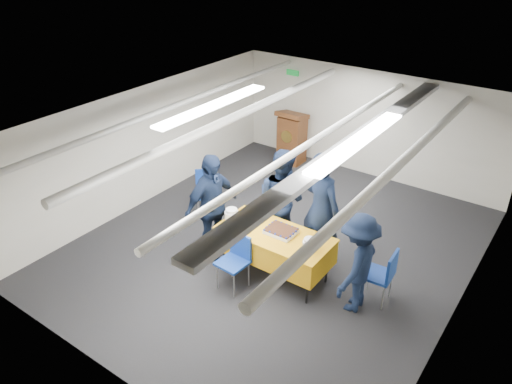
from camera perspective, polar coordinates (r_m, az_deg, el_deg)
ground at (r=8.69m, az=2.35°, el=-6.11°), size 7.00×7.00×0.00m
room_shell at (r=8.08m, az=4.76°, el=5.67°), size 6.00×7.00×2.30m
serving_table at (r=7.72m, az=2.14°, el=-6.04°), size 1.78×0.83×0.77m
sheet_cake at (r=7.60m, az=2.87°, el=-4.45°), size 0.46×0.36×0.08m
plate_stack_left at (r=7.92m, az=-2.80°, el=-2.56°), size 0.22×0.22×0.18m
plate_stack_right at (r=7.26m, az=6.14°, el=-5.95°), size 0.20×0.20×0.17m
podium at (r=11.43m, az=4.13°, el=6.27°), size 0.62×0.53×1.25m
chair_near at (r=7.54m, az=-2.29°, el=-7.30°), size 0.44×0.44×0.87m
chair_right at (r=7.45m, az=14.39°, el=-8.84°), size 0.45×0.45×0.87m
chair_left at (r=9.41m, az=-5.67°, el=0.48°), size 0.59×0.59×0.87m
sailor_a at (r=7.84m, az=7.43°, el=-2.01°), size 0.80×0.62×1.97m
sailor_b at (r=8.27m, az=2.92°, el=-0.81°), size 0.93×0.76×1.78m
sailor_c at (r=8.04m, az=-5.10°, el=-1.67°), size 0.59×1.11×1.82m
sailor_d at (r=7.13m, az=11.50°, el=-7.99°), size 0.60×1.01×1.53m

